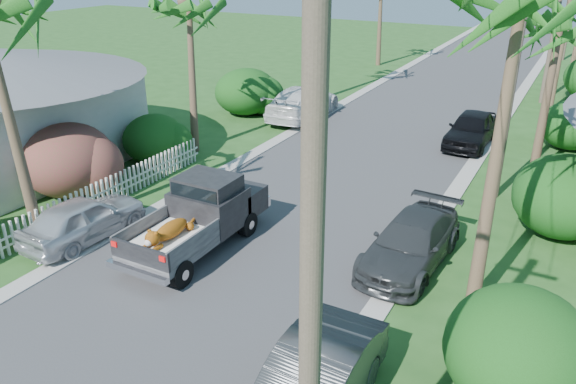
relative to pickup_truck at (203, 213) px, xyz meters
The scene contains 21 objects.
ground 5.55m from the pickup_truck, 74.67° to the right, with size 120.00×120.00×0.00m, color #234E1D.
road 19.81m from the pickup_truck, 85.82° to the left, with size 8.00×100.00×0.02m, color #38383A.
curb_left 19.96m from the pickup_truck, 98.24° to the left, with size 0.60×100.00×0.06m, color #A5A39E.
curb_right 20.58m from the pickup_truck, 73.77° to the left, with size 0.60×100.00×0.06m, color #A5A39E.
pickup_truck is the anchor object (origin of this frame).
parked_car_rm 6.03m from the pickup_truck, 16.75° to the left, with size 1.85×4.55×1.32m, color #313436.
parked_car_rf 14.01m from the pickup_truck, 68.90° to the left, with size 1.76×4.36×1.49m, color black.
parked_car_ln 3.68m from the pickup_truck, 155.79° to the right, with size 1.60×3.97×1.35m, color silver.
parked_car_lf 13.89m from the pickup_truck, 104.84° to the left, with size 2.28×5.61×1.63m, color silver.
palm_l_b 10.02m from the pickup_truck, 128.50° to the left, with size 4.40×4.40×7.40m.
palm_r_b 13.56m from the pickup_truck, 50.44° to the left, with size 4.40×4.40×7.20m.
shrub_l_b 6.41m from the pickup_truck, behind, with size 3.00×3.30×2.60m, color #B11941.
shrub_l_c 7.61m from the pickup_truck, 141.52° to the left, with size 2.40×2.64×2.00m, color #184313.
shrub_l_d 14.32m from the pickup_truck, 117.24° to the left, with size 3.20×3.52×2.40m, color #184313.
shrub_r_a 9.32m from the pickup_truck, 14.06° to the right, with size 2.80×3.08×2.30m, color #184313.
shrub_r_b 10.88m from the pickup_truck, 31.82° to the left, with size 3.00×3.30×2.50m, color #184313.
shrub_r_c 17.24m from the pickup_truck, 58.74° to the left, with size 2.60×2.86×2.10m, color #184313.
picket_fence 4.59m from the pickup_truck, behind, with size 0.10×11.00×1.00m, color white.
utility_pole_a 10.74m from the pickup_truck, 45.89° to the right, with size 1.60×0.26×9.00m.
utility_pole_b 11.06m from the pickup_truck, 47.68° to the left, with size 1.60×0.26×9.00m.
utility_pole_c 24.07m from the pickup_truck, 72.79° to the left, with size 1.60×0.26×9.00m.
Camera 1 is at (7.81, -6.63, 8.17)m, focal length 35.00 mm.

